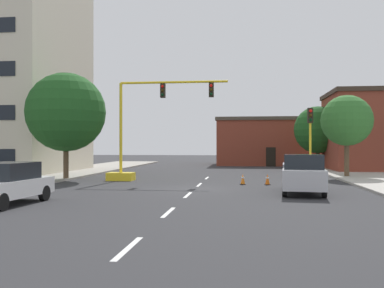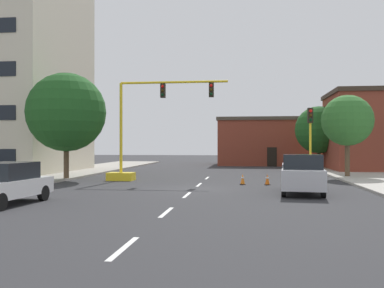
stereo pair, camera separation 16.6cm
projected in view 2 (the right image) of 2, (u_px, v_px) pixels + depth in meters
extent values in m
plane|color=#2D2D30|center=(194.00, 189.00, 24.15)|extent=(160.00, 160.00, 0.00)
cube|color=#9E998E|center=(50.00, 176.00, 33.63)|extent=(6.00, 56.00, 0.14)
cube|color=#B2ADA3|center=(380.00, 179.00, 30.54)|extent=(6.00, 56.00, 0.14)
cube|color=silver|center=(124.00, 248.00, 10.26)|extent=(0.16, 2.40, 0.01)
cube|color=silver|center=(166.00, 212.00, 15.71)|extent=(0.16, 2.40, 0.01)
cube|color=silver|center=(187.00, 195.00, 21.17)|extent=(0.16, 2.40, 0.01)
cube|color=silver|center=(199.00, 185.00, 26.63)|extent=(0.16, 2.40, 0.01)
cube|color=silver|center=(207.00, 178.00, 32.09)|extent=(0.16, 2.40, 0.01)
cube|color=brown|center=(270.00, 143.00, 54.32)|extent=(12.49, 9.94, 5.35)
cube|color=#4C4238|center=(270.00, 120.00, 54.33)|extent=(12.79, 10.24, 0.40)
cube|color=black|center=(272.00, 157.00, 49.36)|extent=(1.10, 0.06, 2.20)
cube|color=yellow|center=(121.00, 176.00, 29.88)|extent=(1.80, 1.20, 0.55)
cylinder|color=yellow|center=(121.00, 128.00, 29.89)|extent=(0.20, 0.20, 6.20)
cylinder|color=yellow|center=(174.00, 82.00, 29.44)|extent=(7.40, 0.16, 0.16)
cube|color=black|center=(163.00, 91.00, 29.53)|extent=(0.32, 0.36, 0.95)
sphere|color=red|center=(162.00, 86.00, 29.34)|extent=(0.20, 0.20, 0.20)
sphere|color=#38280A|center=(162.00, 91.00, 29.34)|extent=(0.20, 0.20, 0.20)
sphere|color=black|center=(162.00, 95.00, 29.34)|extent=(0.20, 0.20, 0.20)
cube|color=black|center=(211.00, 90.00, 29.11)|extent=(0.32, 0.36, 0.95)
sphere|color=red|center=(211.00, 86.00, 28.92)|extent=(0.20, 0.20, 0.20)
sphere|color=#38280A|center=(211.00, 90.00, 28.92)|extent=(0.20, 0.20, 0.20)
sphere|color=black|center=(211.00, 94.00, 28.92)|extent=(0.20, 0.20, 0.20)
cylinder|color=yellow|center=(310.00, 146.00, 27.21)|extent=(0.14, 0.14, 4.80)
cube|color=black|center=(310.00, 115.00, 27.21)|extent=(0.32, 0.36, 0.95)
sphere|color=red|center=(311.00, 111.00, 27.02)|extent=(0.20, 0.20, 0.20)
sphere|color=#38280A|center=(311.00, 115.00, 27.02)|extent=(0.20, 0.20, 0.20)
sphere|color=black|center=(311.00, 120.00, 27.02)|extent=(0.20, 0.20, 0.20)
cylinder|color=brown|center=(66.00, 161.00, 30.02)|extent=(0.36, 0.36, 2.69)
sphere|color=#1E511E|center=(66.00, 112.00, 30.02)|extent=(5.48, 5.48, 5.48)
cylinder|color=#4C3823|center=(319.00, 158.00, 43.86)|extent=(0.36, 0.36, 2.21)
sphere|color=#1E511E|center=(319.00, 130.00, 43.87)|extent=(4.80, 4.80, 4.80)
cylinder|color=brown|center=(347.00, 159.00, 32.20)|extent=(0.36, 0.36, 2.87)
sphere|color=#33702D|center=(347.00, 120.00, 32.20)|extent=(3.81, 3.81, 3.81)
cube|color=#BCBCC1|center=(302.00, 177.00, 22.02)|extent=(2.50, 5.56, 0.95)
cube|color=#1E2328|center=(303.00, 162.00, 21.14)|extent=(2.00, 1.96, 0.70)
cube|color=#BCBCC1|center=(301.00, 165.00, 23.18)|extent=(2.26, 2.98, 0.16)
cylinder|color=black|center=(323.00, 191.00, 20.03)|extent=(0.28, 0.70, 0.68)
cylinder|color=black|center=(284.00, 190.00, 20.42)|extent=(0.28, 0.70, 0.68)
cylinder|color=black|center=(318.00, 184.00, 23.61)|extent=(0.28, 0.70, 0.68)
cylinder|color=black|center=(284.00, 183.00, 24.00)|extent=(0.28, 0.70, 0.68)
cube|color=white|center=(5.00, 188.00, 17.63)|extent=(2.14, 4.61, 0.70)
cube|color=#1E2328|center=(7.00, 171.00, 17.73)|extent=(1.85, 2.41, 0.70)
cylinder|color=black|center=(10.00, 192.00, 19.29)|extent=(0.26, 0.69, 0.68)
cylinder|color=black|center=(43.00, 193.00, 18.98)|extent=(0.26, 0.69, 0.68)
cylinder|color=black|center=(0.00, 202.00, 15.97)|extent=(0.26, 0.69, 0.68)
cube|color=black|center=(267.00, 185.00, 26.53)|extent=(0.36, 0.36, 0.04)
cone|color=orange|center=(267.00, 179.00, 26.53)|extent=(0.28, 0.28, 0.65)
cylinder|color=white|center=(267.00, 178.00, 26.53)|extent=(0.19, 0.19, 0.08)
cube|color=black|center=(243.00, 184.00, 26.76)|extent=(0.36, 0.36, 0.04)
cone|color=orange|center=(243.00, 179.00, 26.76)|extent=(0.28, 0.28, 0.63)
cylinder|color=white|center=(243.00, 178.00, 26.76)|extent=(0.19, 0.19, 0.08)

